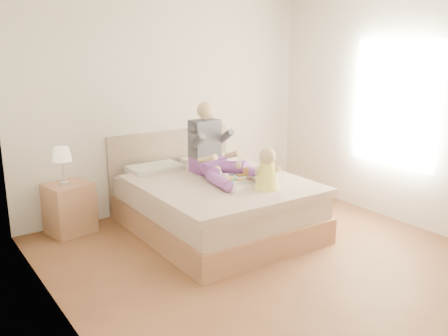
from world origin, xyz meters
TOP-DOWN VIEW (x-y plane):
  - room at (0.08, 0.01)m, footprint 4.02×4.22m
  - bed at (0.00, 1.08)m, footprint 1.70×2.18m
  - nightstand at (-1.40, 1.88)m, footprint 0.54×0.50m
  - lamp at (-1.44, 1.85)m, footprint 0.21×0.21m
  - adult at (0.11, 1.22)m, footprint 0.72×1.03m
  - tray at (0.13, 0.85)m, footprint 0.50×0.42m
  - baby at (0.24, 0.41)m, footprint 0.32×0.39m

SIDE VIEW (x-z plane):
  - nightstand at x=-1.40m, z-range 0.00..0.57m
  - bed at x=0.00m, z-range -0.18..0.82m
  - tray at x=0.13m, z-range 0.58..0.70m
  - baby at x=0.24m, z-range 0.57..1.00m
  - adult at x=0.11m, z-range 0.43..1.29m
  - lamp at x=-1.44m, z-range 0.68..1.11m
  - room at x=0.08m, z-range 0.15..2.87m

